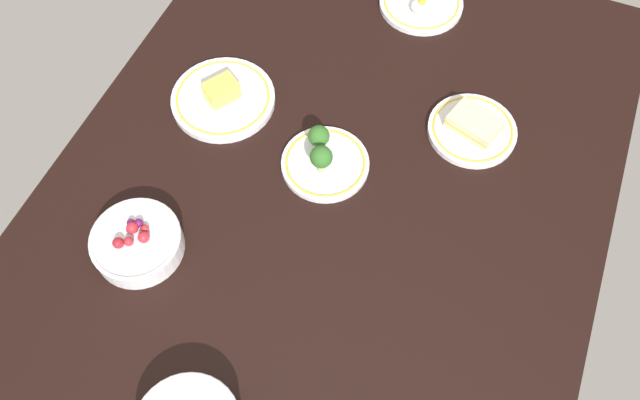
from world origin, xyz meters
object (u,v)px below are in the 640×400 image
plate_eggs (422,2)px  plate_broccoli (324,159)px  bowl_berries (137,242)px  plate_sandwich (473,128)px  plate_cheese (223,98)px

plate_eggs → plate_broccoli: bearing=-5.2°
plate_broccoli → plate_eggs: plate_broccoli is taller
plate_broccoli → bowl_berries: plate_broccoli is taller
plate_broccoli → plate_eggs: size_ratio=0.90×
bowl_berries → plate_sandwich: bowl_berries is taller
plate_cheese → plate_eggs: plate_cheese is taller
bowl_berries → plate_cheese: 35.94cm
plate_sandwich → plate_cheese: bearing=-76.6°
plate_broccoli → bowl_berries: (29.32, -24.09, 0.65)cm
plate_cheese → bowl_berries: bearing=1.6°
plate_cheese → plate_sandwich: 51.19cm
plate_sandwich → bowl_berries: bearing=-45.6°
plate_broccoli → plate_cheese: bearing=-104.7°
plate_sandwich → plate_broccoli: bearing=-53.2°
plate_cheese → plate_sandwich: (-11.90, 49.78, 0.13)cm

